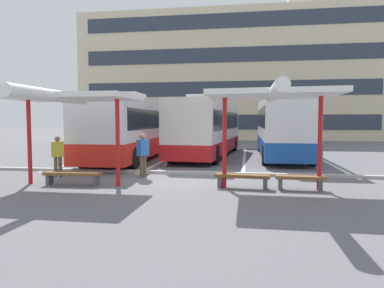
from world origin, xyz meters
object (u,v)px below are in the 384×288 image
object	(u,v)px
coach_bus_1	(208,129)
coach_bus_2	(282,128)
bench_1	(242,178)
coach_bus_0	(135,130)
bench_0	(73,175)
waiting_shelter_1	(273,96)
waiting_passenger_1	(143,152)
bench_2	(300,180)
waiting_shelter_0	(68,99)
waiting_passenger_0	(58,154)

from	to	relation	value
coach_bus_1	coach_bus_2	xyz separation A→B (m)	(4.42, -0.04, 0.08)
coach_bus_2	bench_1	size ratio (longest dim) A/B	6.18
coach_bus_0	bench_0	distance (m)	8.76
waiting_shelter_1	waiting_passenger_1	distance (m)	5.45
bench_2	waiting_passenger_1	world-z (taller)	waiting_passenger_1
coach_bus_2	waiting_shelter_1	bearing A→B (deg)	-96.98
coach_bus_2	waiting_shelter_0	size ratio (longest dim) A/B	2.38
coach_bus_2	waiting_passenger_0	world-z (taller)	coach_bus_2
coach_bus_1	coach_bus_2	bearing A→B (deg)	-0.58
coach_bus_1	waiting_passenger_0	distance (m)	10.23
coach_bus_0	bench_0	world-z (taller)	coach_bus_0
waiting_shelter_0	bench_0	distance (m)	2.57
waiting_shelter_1	bench_2	bearing A→B (deg)	14.93
bench_0	waiting_passenger_0	xyz separation A→B (m)	(-1.43, 1.56, 0.57)
bench_0	bench_2	size ratio (longest dim) A/B	1.29
bench_1	waiting_passenger_1	world-z (taller)	waiting_passenger_1
bench_0	waiting_passenger_0	size ratio (longest dim) A/B	1.23
waiting_passenger_0	coach_bus_1	bearing A→B (deg)	61.50
coach_bus_0	coach_bus_2	xyz separation A→B (m)	(8.45, 1.84, 0.09)
waiting_passenger_1	bench_1	bearing A→B (deg)	-22.84
bench_0	bench_1	size ratio (longest dim) A/B	1.10
bench_2	waiting_passenger_1	size ratio (longest dim) A/B	0.90
waiting_passenger_1	waiting_passenger_0	bearing A→B (deg)	-172.67
bench_2	coach_bus_1	bearing A→B (deg)	111.71
waiting_passenger_0	waiting_passenger_1	bearing A→B (deg)	7.33
waiting_shelter_0	waiting_passenger_0	xyz separation A→B (m)	(-1.43, 1.78, -1.98)
coach_bus_1	bench_1	world-z (taller)	coach_bus_1
coach_bus_0	waiting_passenger_1	xyz separation A→B (m)	(2.46, -6.65, -0.69)
waiting_shelter_1	coach_bus_2	bearing A→B (deg)	83.02
coach_bus_1	bench_0	size ratio (longest dim) A/B	5.79
waiting_shelter_0	waiting_shelter_1	size ratio (longest dim) A/B	0.94
waiting_shelter_1	bench_1	size ratio (longest dim) A/B	2.76
coach_bus_0	bench_1	size ratio (longest dim) A/B	6.90
waiting_shelter_0	coach_bus_0	bearing A→B (deg)	93.78
coach_bus_2	waiting_shelter_0	distance (m)	13.32
bench_1	bench_0	bearing A→B (deg)	-176.21
bench_0	waiting_passenger_0	bearing A→B (deg)	132.40
bench_0	waiting_shelter_0	bearing A→B (deg)	-90.00
bench_0	waiting_passenger_0	world-z (taller)	waiting_passenger_0
coach_bus_0	bench_0	bearing A→B (deg)	-86.13
bench_0	bench_2	world-z (taller)	same
bench_1	waiting_passenger_0	world-z (taller)	waiting_passenger_0
coach_bus_2	coach_bus_0	bearing A→B (deg)	-167.68
coach_bus_1	waiting_shelter_1	size ratio (longest dim) A/B	2.30
coach_bus_0	bench_2	size ratio (longest dim) A/B	8.14
coach_bus_0	waiting_passenger_0	distance (m)	7.16
waiting_shelter_1	bench_1	distance (m)	2.77
coach_bus_0	coach_bus_1	xyz separation A→B (m)	(4.02, 1.89, 0.01)
coach_bus_1	waiting_passenger_1	bearing A→B (deg)	-100.40
coach_bus_2	waiting_shelter_1	distance (m)	10.51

